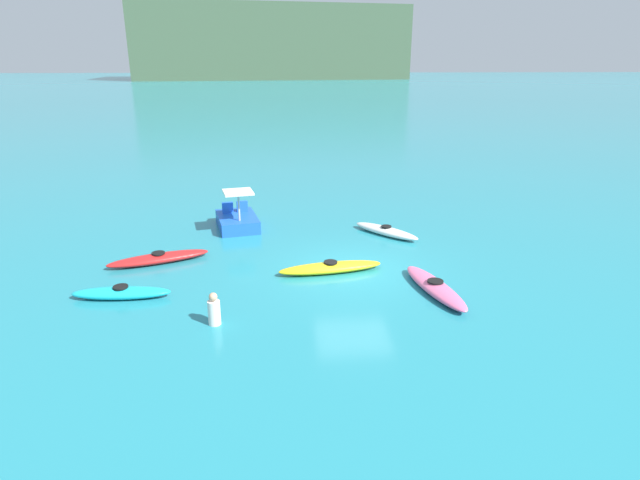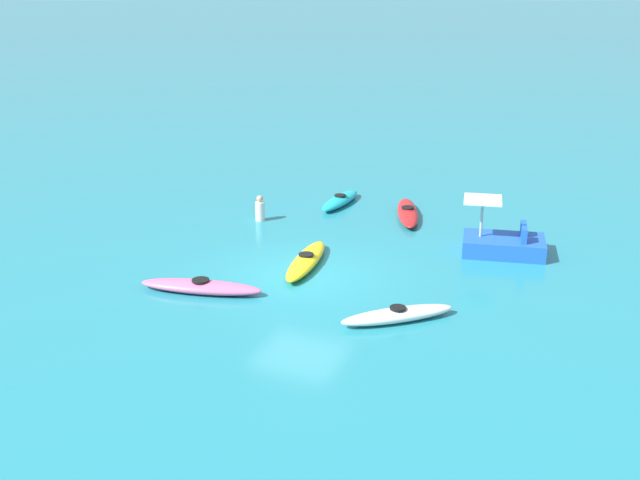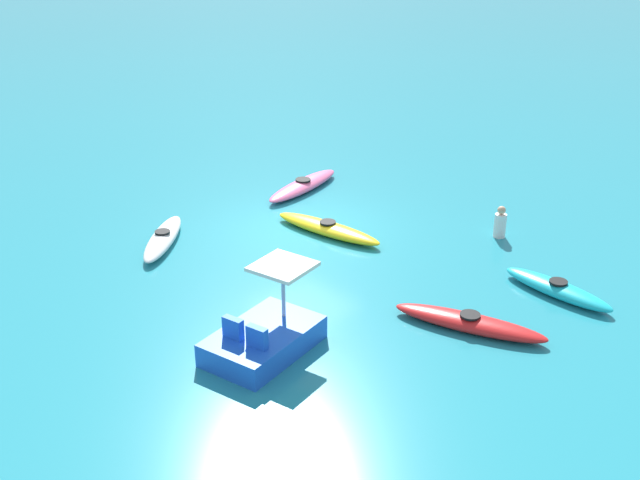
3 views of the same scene
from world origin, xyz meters
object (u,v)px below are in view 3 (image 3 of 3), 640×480
at_px(kayak_white, 163,238).
at_px(kayak_cyan, 557,289).
at_px(kayak_pink, 303,185).
at_px(person_near_shore, 500,223).
at_px(kayak_yellow, 328,228).
at_px(pedal_boat_blue, 264,337).
at_px(kayak_red, 469,323).

bearing_deg(kayak_white, kayak_cyan, -149.86).
bearing_deg(kayak_pink, person_near_shore, -166.60).
xyz_separation_m(kayak_yellow, kayak_pink, (2.89, -1.74, 0.00)).
height_order(kayak_yellow, pedal_boat_blue, pedal_boat_blue).
height_order(kayak_cyan, person_near_shore, person_near_shore).
distance_m(kayak_yellow, kayak_pink, 3.38).
bearing_deg(kayak_white, kayak_yellow, -125.07).
distance_m(kayak_pink, pedal_boat_blue, 9.14).
bearing_deg(person_near_shore, pedal_boat_blue, 90.04).
distance_m(kayak_cyan, pedal_boat_blue, 7.01).
bearing_deg(kayak_red, kayak_pink, -19.39).
xyz_separation_m(kayak_cyan, person_near_shore, (2.83, -1.78, 0.22)).
relative_size(kayak_white, person_near_shore, 2.95).
distance_m(kayak_white, pedal_boat_blue, 5.99).
xyz_separation_m(kayak_pink, kayak_cyan, (-9.02, 0.31, 0.00)).
relative_size(kayak_pink, kayak_white, 1.31).
bearing_deg(kayak_yellow, kayak_red, 167.36).
xyz_separation_m(kayak_yellow, pedal_boat_blue, (-3.30, 4.98, 0.17)).
relative_size(kayak_yellow, kayak_white, 1.32).
xyz_separation_m(kayak_red, pedal_boat_blue, (2.35, 3.71, 0.17)).
xyz_separation_m(kayak_red, kayak_white, (8.17, 2.32, 0.00)).
height_order(kayak_red, kayak_white, same).
distance_m(kayak_yellow, person_near_shore, 4.61).
bearing_deg(kayak_red, kayak_white, 15.85).
relative_size(kayak_red, person_near_shore, 3.81).
height_order(kayak_pink, kayak_white, same).
height_order(kayak_cyan, pedal_boat_blue, pedal_boat_blue).
relative_size(kayak_red, kayak_white, 1.29).
relative_size(kayak_pink, kayak_cyan, 1.21).
height_order(kayak_yellow, kayak_white, same).
xyz_separation_m(kayak_red, kayak_yellow, (5.65, -1.27, -0.00)).
xyz_separation_m(kayak_yellow, person_near_shore, (-3.30, -3.22, 0.22)).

